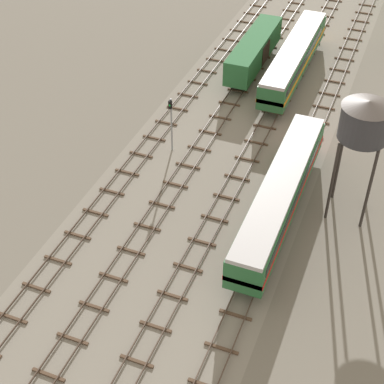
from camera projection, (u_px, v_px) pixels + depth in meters
ground_plane at (267, 81)px, 67.73m from camera, size 480.00×480.00×0.00m
ballast_bed at (267, 81)px, 67.73m from camera, size 18.48×176.00×0.01m
track_far_left at (211, 65)px, 70.42m from camera, size 2.40×126.00×0.29m
track_left at (250, 72)px, 69.05m from camera, size 2.40×126.00×0.29m
track_centre_left at (290, 80)px, 67.68m from camera, size 2.40×126.00×0.29m
track_centre at (332, 87)px, 66.30m from camera, size 2.40×126.00×0.29m
diesel_railcar_centre_nearest at (280, 194)px, 47.99m from camera, size 2.96×20.50×3.80m
diesel_railcar_centre_left_near at (294, 57)px, 66.63m from camera, size 2.96×20.50×3.80m
freight_boxcar_left_mid at (254, 50)px, 68.36m from camera, size 2.87×14.00×3.60m
water_tower at (365, 122)px, 44.57m from camera, size 4.04×4.04×10.77m
signal_post_nearest at (171, 119)px, 54.88m from camera, size 0.28×0.47×5.66m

